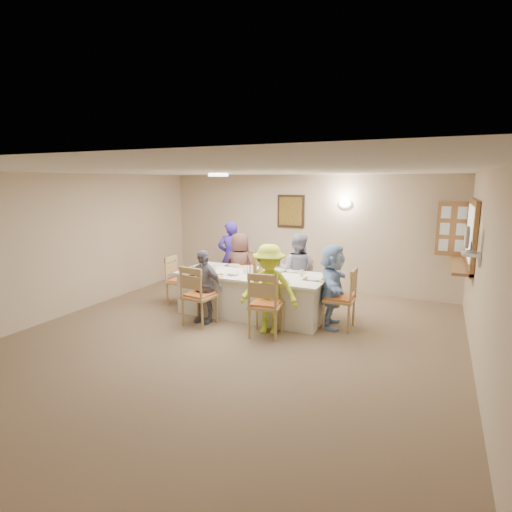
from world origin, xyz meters
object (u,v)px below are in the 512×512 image
at_px(caregiver, 231,257).
at_px(desk_fan, 469,243).
at_px(chair_right_end, 339,298).
at_px(diner_right_end, 332,286).
at_px(chair_back_right, 299,284).
at_px(diner_back_right, 297,271).
at_px(chair_front_right, 266,303).
at_px(diner_front_left, 203,286).
at_px(chair_front_left, 200,295).
at_px(serving_hatch, 472,235).
at_px(chair_left_end, 180,280).
at_px(chair_back_left, 243,275).
at_px(dining_table, 253,294).
at_px(condiment_ketchup, 251,267).
at_px(diner_back_left, 240,267).
at_px(diner_front_right, 269,289).

bearing_deg(caregiver, desk_fan, 135.95).
height_order(chair_right_end, diner_right_end, diner_right_end).
distance_m(chair_back_right, chair_right_end, 1.24).
distance_m(chair_right_end, diner_back_right, 1.19).
xyz_separation_m(chair_front_right, diner_front_left, (-1.20, 0.12, 0.10)).
bearing_deg(chair_front_left, serving_hatch, -148.93).
xyz_separation_m(chair_front_left, chair_left_end, (-0.95, 0.80, -0.04)).
bearing_deg(diner_front_left, chair_back_left, 92.46).
bearing_deg(diner_right_end, dining_table, 78.83).
xyz_separation_m(caregiver, condiment_ketchup, (1.00, -1.11, 0.09)).
bearing_deg(diner_front_left, diner_right_end, 21.06).
distance_m(chair_back_left, condiment_ketchup, 1.01).
relative_size(chair_left_end, condiment_ketchup, 4.55).
bearing_deg(diner_front_left, desk_fan, 9.00).
height_order(dining_table, chair_front_right, chair_front_right).
height_order(chair_front_right, caregiver, caregiver).
height_order(chair_left_end, diner_front_left, diner_front_left).
bearing_deg(chair_left_end, caregiver, -27.26).
xyz_separation_m(chair_back_left, condiment_ketchup, (0.55, -0.76, 0.38)).
xyz_separation_m(chair_right_end, caregiver, (-2.60, 1.15, 0.27)).
height_order(serving_hatch, chair_back_left, serving_hatch).
relative_size(dining_table, diner_back_left, 1.93).
xyz_separation_m(serving_hatch, chair_front_right, (-2.82, -1.92, -0.98)).
height_order(chair_back_left, chair_front_right, chair_front_right).
distance_m(dining_table, diner_back_right, 0.97).
bearing_deg(chair_back_right, condiment_ketchup, -122.86).
height_order(chair_right_end, condiment_ketchup, chair_right_end).
height_order(diner_front_left, caregiver, caregiver).
height_order(diner_right_end, caregiver, caregiver).
relative_size(dining_table, chair_right_end, 2.61).
relative_size(dining_table, chair_back_right, 2.97).
distance_m(chair_right_end, diner_front_left, 2.26).
xyz_separation_m(desk_fan, chair_right_end, (-1.76, 0.23, -1.05)).
bearing_deg(caregiver, diner_front_right, 105.57).
xyz_separation_m(chair_front_left, condiment_ketchup, (0.55, 0.84, 0.36)).
distance_m(serving_hatch, caregiver, 4.53).
bearing_deg(diner_back_left, chair_back_left, -88.62).
height_order(diner_back_right, condiment_ketchup, diner_back_right).
height_order(chair_back_right, chair_front_left, chair_front_left).
relative_size(chair_back_left, diner_front_left, 0.78).
bearing_deg(condiment_ketchup, diner_back_right, 44.56).
bearing_deg(chair_right_end, dining_table, -90.14).
bearing_deg(caregiver, chair_back_right, 141.56).
xyz_separation_m(chair_front_left, caregiver, (-0.45, 1.95, 0.26)).
bearing_deg(dining_table, serving_hatch, 18.12).
height_order(chair_front_right, diner_front_right, diner_front_right).
height_order(diner_front_right, condiment_ketchup, diner_front_right).
bearing_deg(chair_right_end, caregiver, -114.00).
bearing_deg(diner_front_right, diner_back_right, 82.14).
xyz_separation_m(dining_table, condiment_ketchup, (-0.05, 0.04, 0.48)).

